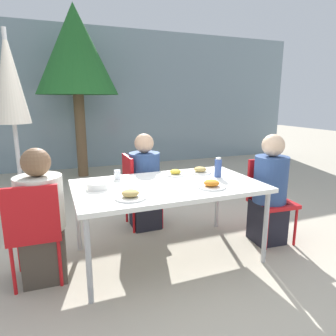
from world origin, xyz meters
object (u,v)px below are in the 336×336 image
Objects in this scene: chair_left at (34,227)px; drinking_cup at (117,174)px; person_right at (270,192)px; chair_far at (137,186)px; person_far at (145,185)px; closed_umbrella at (10,88)px; person_left at (42,220)px; bottle at (218,168)px; tree_behind_left at (75,51)px; salad_bowl at (98,185)px; chair_right at (269,193)px.

chair_left is 9.66× the size of drinking_cup.
person_right is 1.48m from chair_far.
person_far is 1.71m from closed_umbrella.
person_left is 1.46m from closed_umbrella.
person_far reaches higher than chair_left.
bottle is 3.95m from tree_behind_left.
chair_right is at bearing -3.21° from salad_bowl.
chair_left is 0.60m from salad_bowl.
person_left is 5.69× the size of bottle.
salad_bowl is (0.53, 0.12, 0.25)m from chair_left.
chair_left is at bearing -101.34° from tree_behind_left.
chair_far is 0.61m from drinking_cup.
closed_umbrella is 0.68× the size of tree_behind_left.
chair_far is 0.27× the size of tree_behind_left.
chair_left is 2.25m from person_right.
drinking_cup is 0.35m from salad_bowl.
bottle is (-0.60, 0.07, 0.32)m from chair_right.
tree_behind_left is (-0.43, 2.81, 1.83)m from person_far.
salad_bowl is (-1.73, 0.18, 0.21)m from person_right.
chair_left reaches higher than drinking_cup.
person_left is 0.81m from drinking_cup.
chair_left is at bearing -81.06° from closed_umbrella.
person_left is 2.26m from chair_right.
tree_behind_left is at bearing 86.79° from salad_bowl.
chair_far is at bearing -32.02° from person_right.
chair_right is 2.88m from closed_umbrella.
chair_right is at bearing -66.02° from tree_behind_left.
drinking_cup is (-0.39, -0.40, 0.25)m from person_far.
person_right is at bearing -5.82° from salad_bowl.
person_left is at bearing -53.77° from chair_far.
person_left is at bearing 1.26° from person_right.
chair_left is at bearing -153.11° from drinking_cup.
salad_bowl is (-0.62, -0.66, 0.23)m from person_far.
person_right reaches higher than person_far.
tree_behind_left is (-0.35, 2.76, 1.85)m from chair_far.
chair_right is at bearing -13.07° from drinking_cup.
person_far is at bearing -81.33° from tree_behind_left.
salad_bowl is at bearing -37.79° from chair_far.
chair_left is 0.75× the size of person_right.
bottle is at bearing 39.21° from person_far.
chair_far is 0.40× the size of closed_umbrella.
person_left is 0.53m from salad_bowl.
tree_behind_left is at bearing -62.52° from person_right.
person_far is (-1.16, 0.76, 0.02)m from chair_right.
drinking_cup is at bearing 163.23° from bottle.
bottle is 2.20× the size of drinking_cup.
person_right is 1.75m from salad_bowl.
closed_umbrella is at bearing -109.05° from tree_behind_left.
person_left is 1.26m from chair_far.
person_left is at bearing -77.29° from closed_umbrella.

